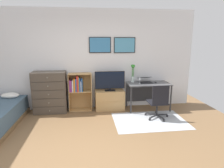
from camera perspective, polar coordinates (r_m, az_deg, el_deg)
The scene contains 13 objects.
ground_plane at distance 3.55m, azimuth -7.69°, elevation -19.66°, with size 7.20×7.20×0.00m, color brown.
wall_back_with_posters at distance 5.46m, azimuth -7.94°, elevation 6.93°, with size 6.12×0.09×2.70m.
area_rug at distance 4.87m, azimuth 10.82°, elevation -10.36°, with size 1.70×1.20×0.01m, color #B2B7BC.
dresser at distance 5.42m, azimuth -17.52°, elevation -2.30°, with size 0.85×0.46×1.09m.
bookshelf at distance 5.38m, azimuth -9.62°, elevation -1.38°, with size 0.61×0.30×1.02m.
tv_stand at distance 5.45m, azimuth -0.65°, elevation -4.62°, with size 0.79×0.41×0.54m.
television at distance 5.30m, azimuth -0.64°, elevation 0.83°, with size 0.81×0.16×0.53m.
desk at distance 5.55m, azimuth 10.21°, elevation -0.89°, with size 1.14×0.63×0.74m.
office_chair at distance 4.87m, azimuth 13.34°, elevation -4.80°, with size 0.56×0.58×0.86m.
laptop at distance 5.50m, azimuth 9.62°, elevation 1.07°, with size 0.38×0.40×0.16m.
computer_mouse at distance 5.49m, azimuth 12.52°, elevation 0.45°, with size 0.06×0.10×0.03m, color #262628.
bamboo_vase at distance 5.45m, azimuth 6.05°, elevation 3.26°, with size 0.11×0.10×0.49m.
wine_glass at distance 5.30m, azimuth 8.05°, elevation 1.49°, with size 0.07×0.07×0.18m.
Camera 1 is at (0.06, -3.00, 1.89)m, focal length 31.57 mm.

